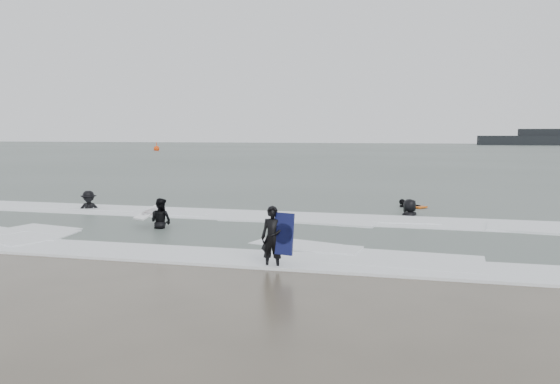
% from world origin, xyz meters
% --- Properties ---
extents(ground, '(320.00, 320.00, 0.00)m').
position_xyz_m(ground, '(0.00, 0.00, 0.00)').
color(ground, brown).
rests_on(ground, ground).
extents(sea, '(320.00, 320.00, 0.00)m').
position_xyz_m(sea, '(0.00, 80.00, 0.06)').
color(sea, '#47544C').
rests_on(sea, ground).
extents(surfer_centre, '(0.56, 0.38, 1.49)m').
position_xyz_m(surfer_centre, '(1.49, -1.31, 0.00)').
color(surfer_centre, black).
rests_on(surfer_centre, ground).
extents(surfer_wading, '(0.88, 0.75, 1.59)m').
position_xyz_m(surfer_wading, '(-3.45, 2.78, 0.00)').
color(surfer_wading, black).
rests_on(surfer_wading, ground).
extents(surfer_breaker, '(1.25, 1.09, 1.68)m').
position_xyz_m(surfer_breaker, '(-8.28, 5.94, 0.00)').
color(surfer_breaker, black).
rests_on(surfer_breaker, ground).
extents(surfer_right_near, '(0.85, 0.95, 1.55)m').
position_xyz_m(surfer_right_near, '(4.01, 10.00, 0.00)').
color(surfer_right_near, black).
rests_on(surfer_right_near, ground).
extents(surfer_right_far, '(1.06, 1.00, 1.82)m').
position_xyz_m(surfer_right_far, '(4.36, 7.71, 0.00)').
color(surfer_right_far, black).
rests_on(surfer_right_far, ground).
extents(surf_foam, '(30.03, 9.06, 0.09)m').
position_xyz_m(surf_foam, '(0.00, 3.70, 0.04)').
color(surf_foam, white).
rests_on(surf_foam, ground).
extents(bodyboards, '(9.30, 12.00, 1.25)m').
position_xyz_m(bodyboards, '(0.80, 3.85, 0.50)').
color(bodyboards, '#0E1244').
rests_on(bodyboards, ground).
extents(buoy, '(1.00, 1.00, 1.65)m').
position_xyz_m(buoy, '(-41.51, 75.70, 0.42)').
color(buoy, '#F13E0A').
rests_on(buoy, ground).
extents(vessel_horizon, '(31.35, 5.60, 4.25)m').
position_xyz_m(vessel_horizon, '(34.44, 142.26, 1.58)').
color(vessel_horizon, black).
rests_on(vessel_horizon, ground).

